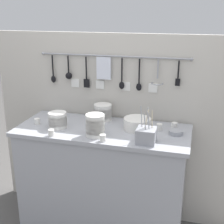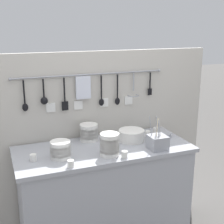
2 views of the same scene
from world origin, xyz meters
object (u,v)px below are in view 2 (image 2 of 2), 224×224
plate_stack (131,135)px  cup_front_left (71,164)px  bowl_stack_nested_right (110,144)px  cup_centre (156,130)px  bowl_stack_wide_centre (89,132)px  cutlery_caddy (157,142)px  cup_back_right (125,154)px  cup_mid_row (148,134)px  cup_front_right (33,158)px  bowl_stack_back_corner (61,150)px  steel_mixing_bowl (165,135)px

plate_stack → cup_front_left: 0.64m
bowl_stack_nested_right → cup_front_left: 0.32m
cup_centre → bowl_stack_nested_right: bearing=-151.0°
bowl_stack_wide_centre → cup_centre: (0.58, -0.04, -0.04)m
bowl_stack_wide_centre → cutlery_caddy: cutlery_caddy is taller
cutlery_caddy → cup_back_right: 0.30m
cup_centre → bowl_stack_wide_centre: bearing=176.1°
cup_back_right → plate_stack: bearing=57.1°
cup_back_right → cup_front_left: (-0.38, -0.01, 0.00)m
cup_mid_row → cup_centre: bearing=28.4°
plate_stack → cup_front_right: bearing=-171.9°
bowl_stack_wide_centre → cup_centre: 0.58m
bowl_stack_nested_right → cutlery_caddy: cutlery_caddy is taller
bowl_stack_back_corner → cup_mid_row: 0.77m
steel_mixing_bowl → cutlery_caddy: size_ratio=0.43×
bowl_stack_wide_centre → cup_mid_row: bearing=-11.5°
cup_back_right → cup_front_right: same height
bowl_stack_nested_right → cup_mid_row: bearing=29.1°
bowl_stack_nested_right → bowl_stack_back_corner: size_ratio=1.15×
bowl_stack_nested_right → cup_front_left: bearing=-163.9°
bowl_stack_back_corner → cup_front_left: bowl_stack_back_corner is taller
plate_stack → cup_centre: size_ratio=4.29×
bowl_stack_nested_right → cup_centre: (0.53, 0.30, -0.06)m
plate_stack → bowl_stack_back_corner: bearing=-168.1°
cup_front_right → bowl_stack_wide_centre: bearing=27.0°
bowl_stack_back_corner → cup_back_right: 0.44m
cup_mid_row → bowl_stack_back_corner: bearing=-168.3°
steel_mixing_bowl → cup_mid_row: bearing=156.7°
plate_stack → cup_back_right: (-0.18, -0.28, -0.02)m
cutlery_caddy → cup_centre: size_ratio=5.10×
bowl_stack_wide_centre → cup_mid_row: size_ratio=2.97×
bowl_stack_nested_right → cup_back_right: bowl_stack_nested_right is taller
cup_front_right → bowl_stack_nested_right: bearing=-10.6°
cutlery_caddy → bowl_stack_nested_right: bearing=177.1°
bowl_stack_wide_centre → cup_back_right: bowl_stack_wide_centre is taller
cup_front_right → bowl_stack_back_corner: bearing=-4.5°
cup_front_right → cup_front_left: (0.21, -0.18, 0.00)m
cup_front_left → cup_centre: same height
cup_mid_row → cup_back_right: size_ratio=1.00×
cup_mid_row → steel_mixing_bowl: bearing=-23.3°
plate_stack → cup_centre: 0.28m
bowl_stack_nested_right → steel_mixing_bowl: 0.59m
cup_front_left → plate_stack: bearing=27.4°
cup_front_right → cup_back_right: bearing=-16.3°
cup_front_left → cup_centre: bearing=24.6°
plate_stack → cup_front_right: size_ratio=4.29×
cup_back_right → cup_centre: same height
cutlery_caddy → cup_front_left: bearing=-174.2°
bowl_stack_back_corner → cup_centre: bowl_stack_back_corner is taller
bowl_stack_nested_right → cup_mid_row: size_ratio=3.34×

